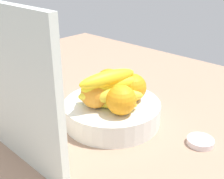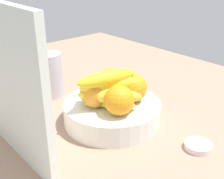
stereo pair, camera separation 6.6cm
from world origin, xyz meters
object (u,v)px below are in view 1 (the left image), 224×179
Objects in this scene: orange_front_right at (95,94)px; orange_back_left at (132,87)px; jar_lid at (200,141)px; cutting_board at (20,92)px; fruit_bowl at (112,112)px; orange_center at (121,100)px; thermos_tumbler at (44,77)px; banana_bunch at (109,90)px; orange_front_left at (109,82)px.

orange_front_right and orange_back_left have the same top height.
cutting_board is at bearing 52.74° from jar_lid.
fruit_bowl is 30.50cm from cutting_board.
orange_center reaches higher than jar_lid.
orange_back_left is at bearing -122.29° from fruit_bowl.
thermos_tumbler reaches higher than orange_back_left.
fruit_bowl is 9.26cm from orange_back_left.
jar_lid is (-22.67, -10.20, -10.75)cm from banana_bunch.
orange_front_left is 8.79cm from orange_front_right.
orange_front_left and orange_front_right have the same top height.
orange_center is 1.17× the size of jar_lid.
orange_back_left is at bearing -101.15° from banana_bunch.
fruit_bowl is 9.91cm from orange_center.
thermos_tumbler is at bearing -2.25° from orange_front_right.
orange_back_left is at bearing -98.24° from cutting_board.
orange_center is at bearing 153.44° from fruit_bowl.
banana_bunch is at bearing -177.82° from thermos_tumbler.
fruit_bowl is 27.85cm from thermos_tumbler.
orange_back_left is (-3.19, -5.05, 7.08)cm from fruit_bowl.
orange_front_right is 1.17× the size of jar_lid.
orange_front_left reaches higher than jar_lid.
banana_bunch reaches higher than orange_front_left.
orange_center is 0.22× the size of cutting_board.
thermos_tumbler is (25.73, -1.01, -2.66)cm from orange_front_right.
orange_front_left is (4.34, -3.24, 7.08)cm from fruit_bowl.
cutting_board reaches higher than banana_bunch.
orange_front_right is at bearing 25.54° from jar_lid.
orange_front_right is at bearing 177.75° from thermos_tumbler.
jar_lid is (-24.28, -7.24, -2.36)cm from fruit_bowl.
orange_front_right is at bearing -89.83° from cutting_board.
orange_front_left is at bearing 7.95° from jar_lid.
thermos_tumbler is (28.81, 1.10, -3.97)cm from banana_bunch.
thermos_tumbler reaches higher than jar_lid.
orange_front_left is at bearing 13.47° from orange_back_left.
orange_center is at bearing -178.37° from thermos_tumbler.
cutting_board reaches higher than orange_front_right.
banana_bunch reaches higher than orange_front_right.
orange_center reaches higher than fruit_bowl.
orange_front_right is 11.13cm from orange_back_left.
thermos_tumbler is at bearing 12.37° from jar_lid.
orange_front_left is at bearing -70.91° from orange_front_right.
thermos_tumbler is (25.76, -22.52, -10.48)cm from cutting_board.
orange_center is 33.53cm from thermos_tumbler.
fruit_bowl is 1.53× the size of banana_bunch.
orange_front_left is at bearing -36.76° from fruit_bowl.
thermos_tumbler is (27.20, 4.05, 4.43)cm from fruit_bowl.
orange_back_left reaches higher than jar_lid.
orange_back_left is (3.02, -8.15, 0.00)cm from orange_center.
fruit_bowl reaches higher than jar_lid.
banana_bunch is (1.58, 8.00, 1.31)cm from orange_back_left.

